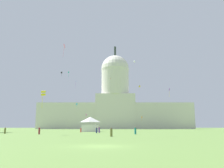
{
  "coord_description": "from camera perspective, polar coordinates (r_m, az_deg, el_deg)",
  "views": [
    {
      "loc": [
        1.07,
        -21.88,
        1.69
      ],
      "look_at": [
        0.99,
        102.75,
        23.83
      ],
      "focal_mm": 38.7,
      "sensor_mm": 36.0,
      "label": 1
    }
  ],
  "objects": [
    {
      "name": "ground_plane",
      "position": [
        21.97,
        -2.84,
        -14.48
      ],
      "size": [
        800.0,
        800.0,
        0.0
      ],
      "primitive_type": "plane",
      "color": "olive"
    },
    {
      "name": "capitol_building",
      "position": [
        199.13,
        0.79,
        -4.8
      ],
      "size": [
        123.78,
        23.33,
        69.45
      ],
      "color": "beige",
      "rests_on": "ground_plane"
    },
    {
      "name": "event_tent",
      "position": [
        87.07,
        -5.14,
        -9.43
      ],
      "size": [
        5.78,
        6.53,
        5.17
      ],
      "rotation": [
        0.0,
        0.0,
        -0.08
      ],
      "color": "white",
      "rests_on": "ground_plane"
    },
    {
      "name": "person_teal_near_tent",
      "position": [
        55.95,
        5.57,
        -10.97
      ],
      "size": [
        0.61,
        0.61,
        1.7
      ],
      "rotation": [
        0.0,
        0.0,
        5.53
      ],
      "color": "#1E757A",
      "rests_on": "ground_plane"
    },
    {
      "name": "person_navy_near_tree_east",
      "position": [
        66.33,
        -3.62,
        -10.86
      ],
      "size": [
        0.42,
        0.42,
        1.64
      ],
      "rotation": [
        0.0,
        0.0,
        0.13
      ],
      "color": "navy",
      "rests_on": "ground_plane"
    },
    {
      "name": "person_olive_front_left",
      "position": [
        43.08,
        -0.13,
        -11.4
      ],
      "size": [
        0.44,
        0.44,
        1.53
      ],
      "rotation": [
        0.0,
        0.0,
        4.75
      ],
      "color": "olive",
      "rests_on": "ground_plane"
    },
    {
      "name": "person_maroon_near_tree_west",
      "position": [
        58.12,
        -16.77,
        -10.57
      ],
      "size": [
        0.52,
        0.52,
        1.67
      ],
      "rotation": [
        0.0,
        0.0,
        2.74
      ],
      "color": "maroon",
      "rests_on": "ground_plane"
    },
    {
      "name": "person_olive_deep_crowd",
      "position": [
        66.09,
        -23.91,
        -10.06
      ],
      "size": [
        0.6,
        0.6,
        1.61
      ],
      "rotation": [
        0.0,
        0.0,
        0.53
      ],
      "color": "olive",
      "rests_on": "ground_plane"
    },
    {
      "name": "person_red_lawn_far_right",
      "position": [
        76.41,
        -7.33,
        -10.78
      ],
      "size": [
        0.51,
        0.51,
        1.44
      ],
      "rotation": [
        0.0,
        0.0,
        5.08
      ],
      "color": "red",
      "rests_on": "ground_plane"
    },
    {
      "name": "person_purple_back_left",
      "position": [
        70.88,
        -3.0,
        -10.8
      ],
      "size": [
        0.62,
        0.62,
        1.7
      ],
      "rotation": [
        0.0,
        0.0,
        0.75
      ],
      "color": "#703D93",
      "rests_on": "ground_plane"
    },
    {
      "name": "kite_violet_mid",
      "position": [
        125.01,
        13.43,
        -1.55
      ],
      "size": [
        0.65,
        0.93,
        4.57
      ],
      "rotation": [
        0.0,
        0.0,
        3.25
      ],
      "color": "purple"
    },
    {
      "name": "kite_blue_mid",
      "position": [
        156.15,
        -8.6,
        0.43
      ],
      "size": [
        1.41,
        1.16,
        4.19
      ],
      "rotation": [
        0.0,
        0.0,
        5.72
      ],
      "color": "blue"
    },
    {
      "name": "kite_orange_low",
      "position": [
        171.33,
        7.1,
        -7.88
      ],
      "size": [
        0.73,
        0.61,
        2.99
      ],
      "rotation": [
        0.0,
        0.0,
        1.43
      ],
      "color": "orange"
    },
    {
      "name": "kite_black_mid",
      "position": [
        143.98,
        -11.79,
        2.65
      ],
      "size": [
        0.9,
        0.87,
        2.63
      ],
      "rotation": [
        0.0,
        0.0,
        4.27
      ],
      "color": "black"
    },
    {
      "name": "kite_pink_mid",
      "position": [
        76.82,
        -11.19,
        8.54
      ],
      "size": [
        0.8,
        1.0,
        4.3
      ],
      "rotation": [
        0.0,
        0.0,
        4.43
      ],
      "color": "pink"
    },
    {
      "name": "kite_red_mid",
      "position": [
        136.59,
        -0.53,
        1.23
      ],
      "size": [
        0.8,
        1.62,
        0.31
      ],
      "rotation": [
        0.0,
        0.0,
        4.57
      ],
      "color": "red"
    },
    {
      "name": "kite_gold_mid",
      "position": [
        180.15,
        6.56,
        -0.57
      ],
      "size": [
        1.4,
        1.36,
        3.69
      ],
      "rotation": [
        0.0,
        0.0,
        1.12
      ],
      "color": "gold"
    },
    {
      "name": "kite_white_high",
      "position": [
        171.07,
        5.36,
        5.27
      ],
      "size": [
        1.25,
        1.28,
        2.27
      ],
      "rotation": [
        0.0,
        0.0,
        5.72
      ],
      "color": "white"
    },
    {
      "name": "kite_yellow_low",
      "position": [
        54.41,
        -15.86,
        -2.14
      ],
      "size": [
        0.87,
        0.93,
        3.76
      ],
      "rotation": [
        0.0,
        0.0,
        3.17
      ],
      "color": "yellow"
    },
    {
      "name": "kite_magenta_low",
      "position": [
        136.42,
        -6.11,
        -7.47
      ],
      "size": [
        0.62,
        0.59,
        4.12
      ],
      "rotation": [
        0.0,
        0.0,
        0.47
      ],
      "color": "#D1339E"
    },
    {
      "name": "kite_cyan_low",
      "position": [
        174.22,
        -8.27,
        -4.78
      ],
      "size": [
        1.02,
        0.56,
        3.62
      ],
      "rotation": [
        0.0,
        0.0,
        2.45
      ],
      "color": "#33BCDB"
    },
    {
      "name": "kite_turquoise_high",
      "position": [
        155.84,
        -10.18,
        2.56
      ],
      "size": [
        0.66,
        0.4,
        3.68
      ],
      "rotation": [
        0.0,
        0.0,
        5.99
      ],
      "color": "teal"
    }
  ]
}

